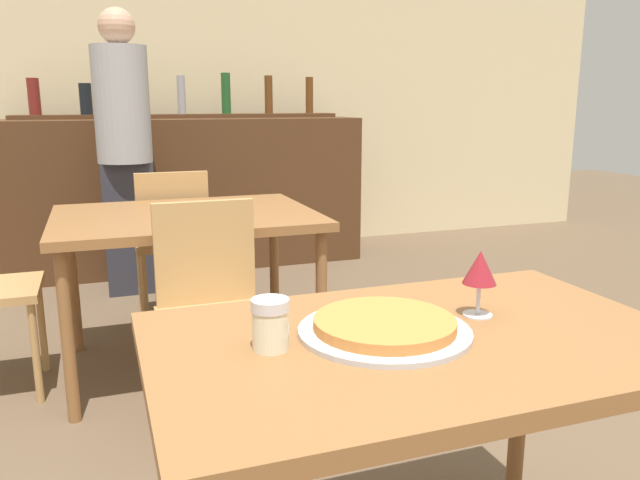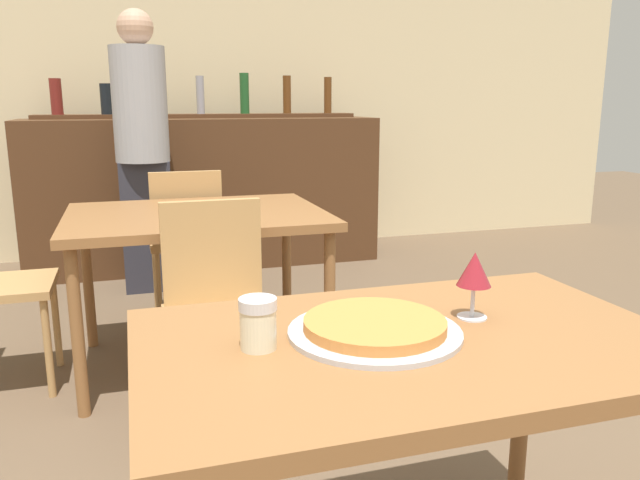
# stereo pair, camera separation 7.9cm
# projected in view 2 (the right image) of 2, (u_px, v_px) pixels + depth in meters

# --- Properties ---
(wall_back) EXTENTS (8.00, 0.05, 2.80)m
(wall_back) POSITION_uv_depth(u_px,v_px,m) (195.00, 81.00, 5.04)
(wall_back) COLOR beige
(wall_back) RESTS_ON ground_plane
(dining_table_near) EXTENTS (1.17, 0.73, 0.74)m
(dining_table_near) POSITION_uv_depth(u_px,v_px,m) (409.00, 372.00, 1.37)
(dining_table_near) COLOR brown
(dining_table_near) RESTS_ON ground_plane
(dining_table_far) EXTENTS (1.16, 0.89, 0.74)m
(dining_table_far) POSITION_uv_depth(u_px,v_px,m) (197.00, 228.00, 2.88)
(dining_table_far) COLOR brown
(dining_table_far) RESTS_ON ground_plane
(bar_counter) EXTENTS (2.60, 0.56, 1.11)m
(bar_counter) POSITION_uv_depth(u_px,v_px,m) (206.00, 193.00, 4.75)
(bar_counter) COLOR #4C2D19
(bar_counter) RESTS_ON ground_plane
(bar_back_shelf) EXTENTS (2.39, 0.24, 0.34)m
(bar_back_shelf) POSITION_uv_depth(u_px,v_px,m) (196.00, 109.00, 4.74)
(bar_back_shelf) COLOR #4C2D19
(bar_back_shelf) RESTS_ON bar_counter
(chair_far_side_front) EXTENTS (0.40, 0.40, 0.87)m
(chair_far_side_front) POSITION_uv_depth(u_px,v_px,m) (217.00, 299.00, 2.33)
(chair_far_side_front) COLOR tan
(chair_far_side_front) RESTS_ON ground_plane
(chair_far_side_back) EXTENTS (0.40, 0.40, 0.87)m
(chair_far_side_back) POSITION_uv_depth(u_px,v_px,m) (186.00, 233.00, 3.49)
(chair_far_side_back) COLOR tan
(chair_far_side_back) RESTS_ON ground_plane
(pizza_tray) EXTENTS (0.38, 0.38, 0.04)m
(pizza_tray) POSITION_uv_depth(u_px,v_px,m) (375.00, 328.00, 1.36)
(pizza_tray) COLOR #B7B7BC
(pizza_tray) RESTS_ON dining_table_near
(cheese_shaker) EXTENTS (0.08, 0.08, 0.11)m
(cheese_shaker) POSITION_uv_depth(u_px,v_px,m) (258.00, 323.00, 1.27)
(cheese_shaker) COLOR beige
(cheese_shaker) RESTS_ON dining_table_near
(person_standing) EXTENTS (0.34, 0.34, 1.79)m
(person_standing) POSITION_uv_depth(u_px,v_px,m) (142.00, 143.00, 3.99)
(person_standing) COLOR #2D2D38
(person_standing) RESTS_ON ground_plane
(wine_glass) EXTENTS (0.08, 0.08, 0.16)m
(wine_glass) POSITION_uv_depth(u_px,v_px,m) (474.00, 271.00, 1.44)
(wine_glass) COLOR silver
(wine_glass) RESTS_ON dining_table_near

